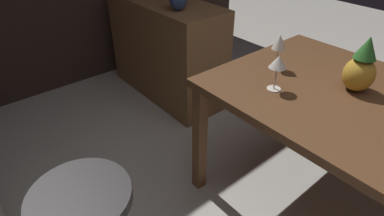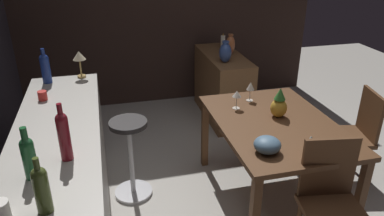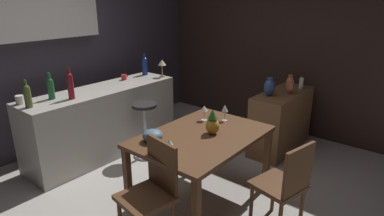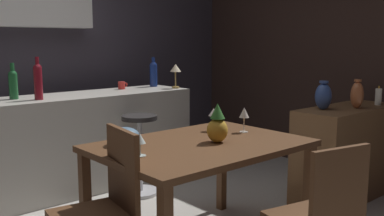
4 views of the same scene
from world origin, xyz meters
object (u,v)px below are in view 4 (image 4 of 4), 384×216
Objects in this scene: vase_copper at (357,95)px; chair_near_window at (104,207)px; wine_bottle_cobalt at (153,73)px; sideboard_cabinet at (346,153)px; bar_stool at (140,152)px; vase_ceramic_blue at (323,96)px; dining_table at (201,155)px; wine_bottle_ruby at (38,80)px; cup_red at (122,85)px; pillar_candle_tall at (378,97)px; chair_by_doorway at (321,216)px; fruit_bowl at (125,136)px; wine_glass_center at (244,113)px; wine_glass_left at (214,113)px; wine_glass_right at (140,140)px; pineapple_centerpiece at (217,126)px; counter_lamp at (176,70)px; wine_bottle_green at (13,83)px.

chair_near_window is at bearing 177.09° from vase_copper.
sideboard_cabinet is at bearing -70.31° from wine_bottle_cobalt.
vase_ceramic_blue is at bearing -48.70° from bar_stool.
wine_bottle_ruby reaches higher than dining_table.
sideboard_cabinet is at bearing -43.72° from bar_stool.
pillar_candle_tall is (1.44, -2.04, -0.04)m from cup_red.
wine_bottle_cobalt reaches higher than vase_copper.
fruit_bowl is at bearing 113.76° from chair_by_doorway.
wine_bottle_ruby reaches higher than wine_glass_center.
wine_glass_left reaches higher than bar_stool.
wine_bottle_cobalt reaches higher than wine_glass_right.
wine_bottle_cobalt is 1.31× the size of vase_ceramic_blue.
wine_bottle_cobalt is 2.13m from vase_copper.
dining_table is at bearing -174.87° from wine_glass_center.
chair_near_window is 0.91m from pineapple_centerpiece.
chair_by_doorway is 2.40× the size of wine_bottle_ruby.
wine_bottle_cobalt reaches higher than counter_lamp.
wine_bottle_green reaches higher than wine_glass_center.
wine_bottle_green is at bearing 96.16° from fruit_bowl.
dining_table is 7.32× the size of wine_glass_center.
sideboard_cabinet is at bearing -6.96° from wine_glass_center.
fruit_bowl is (-0.50, 0.33, -0.05)m from pineapple_centerpiece.
wine_glass_left is 0.54× the size of wine_bottle_green.
wine_bottle_cobalt is 0.42m from cup_red.
counter_lamp is at bearing -8.25° from wine_bottle_green.
bar_stool is 4.18× the size of pillar_candle_tall.
wine_bottle_green is (-2.23, 1.87, 0.63)m from sideboard_cabinet.
pillar_candle_tall is (1.90, -0.14, 0.05)m from pineapple_centerpiece.
counter_lamp is (0.57, 1.49, 0.21)m from wine_glass_center.
wine_bottle_ruby is (-0.01, 1.32, 0.27)m from fruit_bowl.
pineapple_centerpiece is at bearing -103.76° from cup_red.
vase_ceramic_blue is at bearing 164.60° from sideboard_cabinet.
wine_glass_center is 2.02m from wine_bottle_green.
sideboard_cabinet is at bearing -10.23° from fruit_bowl.
pineapple_centerpiece is at bearing -70.12° from wine_bottle_green.
fruit_bowl is at bearing 176.44° from wine_glass_left.
dining_table is 6.94× the size of fruit_bowl.
wine_glass_center is 1.21m from vase_copper.
wine_glass_right is (-0.82, -0.24, -0.04)m from wine_glass_left.
sideboard_cabinet is 0.60m from pillar_candle_tall.
wine_glass_right is 0.68× the size of fruit_bowl.
wine_glass_center is 0.59× the size of wine_bottle_green.
wine_glass_left is 0.68× the size of vase_ceramic_blue.
chair_near_window is at bearing -175.19° from wine_glass_center.
vase_copper is at bearing -96.96° from sideboard_cabinet.
fruit_bowl reaches higher than sideboard_cabinet.
wine_glass_right is 0.54× the size of vase_ceramic_blue.
vase_ceramic_blue is (0.91, -0.07, 0.06)m from wine_glass_center.
wine_glass_center is at bearing -92.96° from cup_red.
wine_glass_right is 0.72× the size of wine_glass_center.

